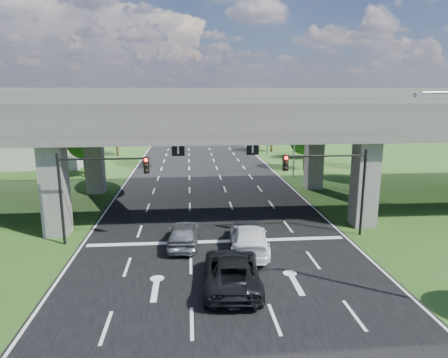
{
  "coord_description": "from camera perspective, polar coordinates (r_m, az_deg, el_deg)",
  "views": [
    {
      "loc": [
        -1.78,
        -21.45,
        9.69
      ],
      "look_at": [
        0.82,
        7.98,
        3.3
      ],
      "focal_mm": 32.0,
      "sensor_mm": 36.0,
      "label": 1
    }
  ],
  "objects": [
    {
      "name": "signal_left",
      "position": [
        26.67,
        -18.03,
        -0.3
      ],
      "size": [
        5.76,
        0.54,
        6.0
      ],
      "color": "black",
      "rests_on": "ground"
    },
    {
      "name": "signal_right",
      "position": [
        27.7,
        15.34,
        0.31
      ],
      "size": [
        5.76,
        0.54,
        6.0
      ],
      "color": "black",
      "rests_on": "ground"
    },
    {
      "name": "warehouse",
      "position": [
        61.9,
        -28.11,
        3.64
      ],
      "size": [
        20.0,
        10.0,
        4.0
      ],
      "primitive_type": "cube",
      "color": "#9E9E99",
      "rests_on": "ground"
    },
    {
      "name": "tree_left_mid",
      "position": [
        57.75,
        -20.38,
        5.97
      ],
      "size": [
        3.91,
        3.9,
        6.76
      ],
      "color": "black",
      "rests_on": "ground"
    },
    {
      "name": "ground",
      "position": [
        23.6,
        -0.29,
        -12.03
      ],
      "size": [
        160.0,
        160.0,
        0.0
      ],
      "primitive_type": "plane",
      "color": "#274215",
      "rests_on": "ground"
    },
    {
      "name": "car_white",
      "position": [
        24.93,
        3.57,
        -8.57
      ],
      "size": [
        2.82,
        5.86,
        1.65
      ],
      "primitive_type": "imported",
      "rotation": [
        0.0,
        0.0,
        3.05
      ],
      "color": "white",
      "rests_on": "road"
    },
    {
      "name": "streetlight_beyond",
      "position": [
        62.71,
        5.94,
        8.63
      ],
      "size": [
        3.38,
        0.25,
        10.0
      ],
      "color": "gray",
      "rests_on": "ground"
    },
    {
      "name": "car_silver",
      "position": [
        26.0,
        -5.74,
        -7.74
      ],
      "size": [
        2.23,
        4.9,
        1.63
      ],
      "primitive_type": "imported",
      "rotation": [
        0.0,
        0.0,
        3.08
      ],
      "color": "#999AA0",
      "rests_on": "road"
    },
    {
      "name": "road",
      "position": [
        32.95,
        -1.74,
        -4.87
      ],
      "size": [
        18.0,
        120.0,
        0.03
      ],
      "primitive_type": "cube",
      "color": "black",
      "rests_on": "ground"
    },
    {
      "name": "overpass",
      "position": [
        33.54,
        -2.03,
        9.18
      ],
      "size": [
        80.0,
        15.0,
        10.0
      ],
      "color": "#3C3936",
      "rests_on": "ground"
    },
    {
      "name": "car_trailing",
      "position": [
        20.77,
        1.16,
        -12.94
      ],
      "size": [
        3.16,
        6.17,
        1.67
      ],
      "primitive_type": "imported",
      "rotation": [
        0.0,
        0.0,
        3.08
      ],
      "color": "black",
      "rests_on": "road"
    },
    {
      "name": "tree_right_far",
      "position": [
        67.07,
        6.92,
        7.96
      ],
      "size": [
        4.5,
        4.5,
        7.8
      ],
      "color": "black",
      "rests_on": "ground"
    },
    {
      "name": "tree_left_far",
      "position": [
        64.59,
        -15.15,
        7.75
      ],
      "size": [
        4.8,
        4.8,
        8.32
      ],
      "color": "black",
      "rests_on": "ground"
    },
    {
      "name": "tree_right_near",
      "position": [
        51.89,
        11.64,
        6.22
      ],
      "size": [
        4.2,
        4.2,
        7.28
      ],
      "color": "black",
      "rests_on": "ground"
    },
    {
      "name": "car_dark",
      "position": [
        26.28,
        3.11,
        -7.71
      ],
      "size": [
        2.01,
        4.48,
        1.43
      ],
      "primitive_type": "imported",
      "rotation": [
        0.0,
        0.0,
        3.02
      ],
      "color": "black",
      "rests_on": "road"
    },
    {
      "name": "streetlight_far",
      "position": [
        47.13,
        9.63,
        7.37
      ],
      "size": [
        3.38,
        0.25,
        10.0
      ],
      "color": "gray",
      "rests_on": "ground"
    },
    {
      "name": "tree_right_mid",
      "position": [
        60.41,
        12.21,
        6.7
      ],
      "size": [
        3.91,
        3.9,
        6.76
      ],
      "color": "black",
      "rests_on": "ground"
    },
    {
      "name": "tree_left_near",
      "position": [
        49.23,
        -19.46,
        5.84
      ],
      "size": [
        4.5,
        4.5,
        7.8
      ],
      "color": "black",
      "rests_on": "ground"
    }
  ]
}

